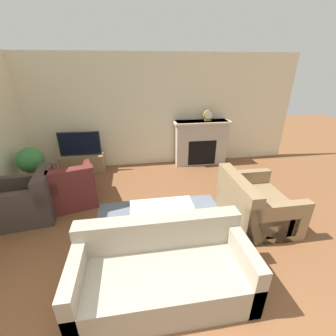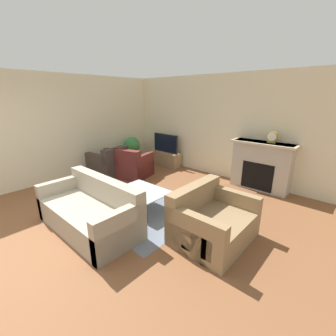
% 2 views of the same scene
% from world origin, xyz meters
% --- Properties ---
extents(ground_plane, '(20.00, 20.00, 0.00)m').
position_xyz_m(ground_plane, '(0.00, 0.00, 0.00)').
color(ground_plane, brown).
extents(wall_back, '(8.17, 0.06, 2.70)m').
position_xyz_m(wall_back, '(0.00, 4.84, 1.35)').
color(wall_back, beige).
rests_on(wall_back, ground_plane).
extents(wall_left, '(0.06, 7.81, 2.70)m').
position_xyz_m(wall_left, '(-2.62, 2.40, 1.35)').
color(wall_left, beige).
rests_on(wall_left, ground_plane).
extents(area_rug, '(2.20, 1.92, 0.00)m').
position_xyz_m(area_rug, '(0.29, 2.03, 0.00)').
color(area_rug, slate).
rests_on(area_rug, ground_plane).
extents(fireplace, '(1.43, 0.45, 1.14)m').
position_xyz_m(fireplace, '(1.63, 4.61, 0.60)').
color(fireplace, '#B2A899').
rests_on(fireplace, ground_plane).
extents(tv_stand, '(1.01, 0.37, 0.44)m').
position_xyz_m(tv_stand, '(-1.35, 4.54, 0.22)').
color(tv_stand, '#997A56').
rests_on(tv_stand, ground_plane).
extents(tv, '(0.95, 0.06, 0.58)m').
position_xyz_m(tv, '(-1.35, 4.54, 0.73)').
color(tv, '#232328').
rests_on(tv, tv_stand).
extents(couch_sectional, '(1.93, 0.89, 0.82)m').
position_xyz_m(couch_sectional, '(0.15, 1.02, 0.29)').
color(couch_sectional, '#9E937F').
rests_on(couch_sectional, ground_plane).
extents(couch_loveseat, '(0.97, 1.21, 0.82)m').
position_xyz_m(couch_loveseat, '(1.83, 2.09, 0.29)').
color(couch_loveseat, '#8C704C').
rests_on(couch_loveseat, ground_plane).
extents(armchair_by_window, '(0.98, 0.89, 0.82)m').
position_xyz_m(armchair_by_window, '(-1.92, 2.77, 0.30)').
color(armchair_by_window, '#3D332D').
rests_on(armchair_by_window, ground_plane).
extents(armchair_accent, '(0.95, 1.02, 0.82)m').
position_xyz_m(armchair_accent, '(-1.26, 3.14, 0.30)').
color(armchair_accent, '#5B231E').
rests_on(armchair_accent, ground_plane).
extents(coffee_table, '(1.00, 0.72, 0.39)m').
position_xyz_m(coffee_table, '(0.29, 2.05, 0.36)').
color(coffee_table, '#333338').
rests_on(coffee_table, ground_plane).
extents(potted_plant, '(0.53, 0.53, 0.90)m').
position_xyz_m(potted_plant, '(-2.22, 3.88, 0.60)').
color(potted_plant, '#AD704C').
rests_on(potted_plant, ground_plane).
extents(mantel_clock, '(0.23, 0.07, 0.26)m').
position_xyz_m(mantel_clock, '(1.79, 4.61, 1.28)').
color(mantel_clock, '#B79338').
rests_on(mantel_clock, fireplace).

